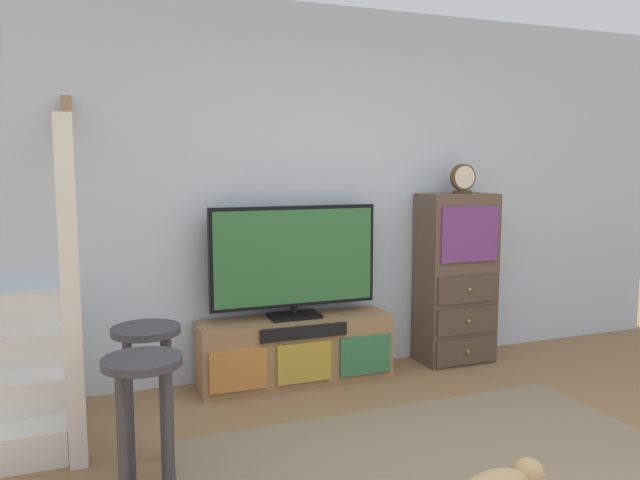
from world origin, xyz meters
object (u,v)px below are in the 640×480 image
media_console (296,350)px  television (294,259)px  bar_stool_near (143,401)px  desk_clock (463,179)px  side_cabinet (456,278)px  bar_stool_far (147,365)px

media_console → television: television is taller
television → bar_stool_near: (-1.17, -1.45, -0.35)m
television → desk_clock: desk_clock is taller
desk_clock → bar_stool_near: desk_clock is taller
side_cabinet → bar_stool_near: bearing=-150.2°
desk_clock → bar_stool_near: (-2.53, -1.42, -0.90)m
side_cabinet → desk_clock: (0.03, -0.01, 0.78)m
media_console → desk_clock: (1.36, -0.00, 1.21)m
bar_stool_far → television: bearing=41.9°
media_console → television: bearing=90.0°
television → bar_stool_near: bearing=-128.8°
television → side_cabinet: size_ratio=0.91×
desk_clock → bar_stool_near: bearing=-150.7°
bar_stool_far → side_cabinet: bearing=21.9°
bar_stool_far → desk_clock: bearing=21.4°
television → desk_clock: bearing=-1.2°
media_console → side_cabinet: size_ratio=1.05×
bar_stool_near → side_cabinet: bearing=29.8°
media_console → side_cabinet: (1.33, 0.01, 0.43)m
media_console → bar_stool_far: size_ratio=1.86×
bar_stool_near → media_console: bearing=50.7°
side_cabinet → desk_clock: size_ratio=5.81×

